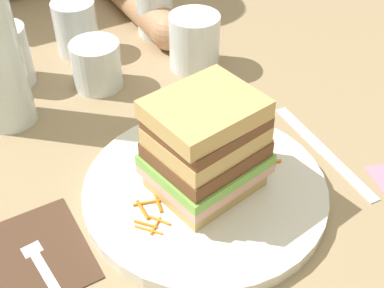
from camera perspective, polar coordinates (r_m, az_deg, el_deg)
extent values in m
plane|color=#9E8460|center=(0.61, 2.18, -5.41)|extent=(3.00, 3.00, 0.00)
cylinder|color=white|center=(0.60, 1.44, -5.14)|extent=(0.28, 0.28, 0.02)
cube|color=tan|center=(0.58, 1.47, -3.85)|extent=(0.13, 0.11, 0.02)
cube|color=#E0A393|center=(0.57, 1.50, -2.67)|extent=(0.14, 0.12, 0.01)
cube|color=#7AB74C|center=(0.56, 1.52, -1.76)|extent=(0.14, 0.12, 0.01)
cube|color=brown|center=(0.55, 1.55, -0.57)|extent=(0.13, 0.12, 0.02)
cube|color=tan|center=(0.54, 1.58, 1.02)|extent=(0.13, 0.11, 0.02)
cube|color=brown|center=(0.53, 1.62, 2.48)|extent=(0.12, 0.11, 0.01)
cube|color=tan|center=(0.52, 1.22, 4.09)|extent=(0.12, 0.11, 0.02)
cylinder|color=orange|center=(0.55, -4.10, -9.14)|extent=(0.02, 0.02, 0.00)
cylinder|color=orange|center=(0.57, -5.02, -6.53)|extent=(0.03, 0.01, 0.00)
cylinder|color=orange|center=(0.57, -5.77, -7.02)|extent=(0.00, 0.03, 0.00)
cylinder|color=orange|center=(0.57, -3.56, -6.95)|extent=(0.01, 0.03, 0.00)
cylinder|color=orange|center=(0.55, -4.90, -9.55)|extent=(0.02, 0.03, 0.00)
cylinder|color=orange|center=(0.55, -3.61, -8.52)|extent=(0.02, 0.02, 0.00)
cylinder|color=orange|center=(0.55, -5.25, -8.91)|extent=(0.02, 0.02, 0.00)
cylinder|color=orange|center=(0.63, 5.47, -1.23)|extent=(0.02, 0.03, 0.00)
cylinder|color=orange|center=(0.65, 8.10, -0.10)|extent=(0.03, 0.01, 0.00)
cylinder|color=orange|center=(0.63, 6.71, -1.01)|extent=(0.02, 0.03, 0.00)
cylinder|color=orange|center=(0.64, 6.14, -0.47)|extent=(0.01, 0.03, 0.00)
cylinder|color=orange|center=(0.64, 5.47, -0.65)|extent=(0.02, 0.02, 0.00)
cylinder|color=orange|center=(0.62, 7.22, -2.25)|extent=(0.02, 0.03, 0.00)
cylinder|color=orange|center=(0.62, 8.52, -2.02)|extent=(0.03, 0.01, 0.00)
cylinder|color=orange|center=(0.63, 8.21, -1.42)|extent=(0.01, 0.03, 0.00)
cylinder|color=orange|center=(0.64, 7.30, -0.69)|extent=(0.02, 0.02, 0.00)
cube|color=#4C3323|center=(0.57, -17.18, -11.73)|extent=(0.11, 0.13, 0.00)
cube|color=silver|center=(0.57, -17.55, -11.00)|extent=(0.02, 0.02, 0.00)
cylinder|color=silver|center=(0.59, -17.81, -8.87)|extent=(0.01, 0.04, 0.00)
cylinder|color=silver|center=(0.59, -18.32, -9.09)|extent=(0.01, 0.04, 0.00)
cylinder|color=silver|center=(0.59, -18.82, -9.31)|extent=(0.01, 0.04, 0.00)
cylinder|color=silver|center=(0.59, -19.33, -9.53)|extent=(0.01, 0.04, 0.00)
cube|color=silver|center=(0.65, 17.22, -3.40)|extent=(0.02, 0.10, 0.00)
cube|color=silver|center=(0.71, 12.19, 1.62)|extent=(0.02, 0.11, 0.00)
cylinder|color=white|center=(0.80, 0.27, 11.39)|extent=(0.08, 0.08, 0.09)
cylinder|color=orange|center=(0.81, 0.27, 10.59)|extent=(0.07, 0.07, 0.06)
cylinder|color=silver|center=(0.81, -20.02, 9.22)|extent=(0.07, 0.07, 0.09)
cylinder|color=silver|center=(0.90, -4.21, 15.11)|extent=(0.06, 0.06, 0.10)
cylinder|color=silver|center=(0.87, -12.87, 12.63)|extent=(0.07, 0.07, 0.09)
cylinder|color=silver|center=(0.77, -10.62, 8.69)|extent=(0.07, 0.07, 0.07)
sphere|color=tan|center=(0.86, -2.54, 12.45)|extent=(0.06, 0.06, 0.06)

